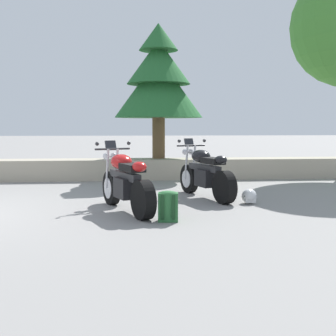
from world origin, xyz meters
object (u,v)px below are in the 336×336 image
at_px(motorcycle_red_near_left, 125,183).
at_px(rider_helmet, 249,196).
at_px(rider_backpack, 168,206).
at_px(pine_tree_far_left, 159,79).
at_px(motorcycle_black_centre, 205,174).

distance_m(motorcycle_red_near_left, rider_helmet, 2.37).
xyz_separation_m(rider_backpack, rider_helmet, (1.64, 1.34, -0.11)).
bearing_deg(rider_helmet, rider_backpack, -140.82).
bearing_deg(pine_tree_far_left, rider_backpack, -92.49).
relative_size(motorcycle_red_near_left, pine_tree_far_left, 0.54).
xyz_separation_m(motorcycle_red_near_left, rider_helmet, (2.29, 0.49, -0.35)).
height_order(motorcycle_red_near_left, motorcycle_black_centre, same).
relative_size(rider_helmet, pine_tree_far_left, 0.08).
relative_size(rider_backpack, rider_helmet, 1.68).
bearing_deg(pine_tree_far_left, motorcycle_red_near_left, -100.87).
xyz_separation_m(motorcycle_red_near_left, rider_backpack, (0.65, -0.84, -0.24)).
height_order(motorcycle_black_centre, pine_tree_far_left, pine_tree_far_left).
relative_size(motorcycle_red_near_left, motorcycle_black_centre, 0.99).
relative_size(motorcycle_black_centre, rider_backpack, 4.26).
xyz_separation_m(motorcycle_black_centre, rider_helmet, (0.71, -0.74, -0.35)).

